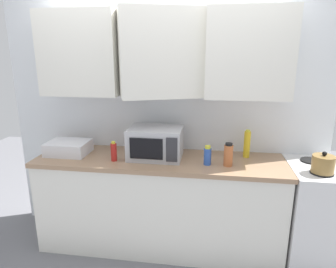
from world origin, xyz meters
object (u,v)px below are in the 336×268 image
object	(u,v)px
bottle_blue_cleaner	(208,156)
stove_range	(330,216)
bottle_spice_jar	(228,155)
microwave	(156,143)
kettle	(323,164)
dish_rack	(69,148)
bottle_red_sauce	(114,152)
bottle_yellow_mustard	(247,144)

from	to	relation	value
bottle_blue_cleaner	stove_range	bearing A→B (deg)	3.93
stove_range	bottle_spice_jar	xyz separation A→B (m)	(-0.91, -0.07, 0.55)
bottle_spice_jar	bottle_blue_cleaner	world-z (taller)	bottle_spice_jar
microwave	bottle_spice_jar	bearing A→B (deg)	-10.04
kettle	bottle_blue_cleaner	xyz separation A→B (m)	(-0.91, 0.07, -0.00)
dish_rack	bottle_red_sauce	world-z (taller)	bottle_red_sauce
microwave	dish_rack	xyz separation A→B (m)	(-0.84, -0.02, -0.08)
dish_rack	bottle_blue_cleaner	xyz separation A→B (m)	(1.32, -0.09, 0.02)
dish_rack	bottle_yellow_mustard	bearing A→B (deg)	5.21
bottle_yellow_mustard	bottle_red_sauce	distance (m)	1.21
microwave	bottle_spice_jar	xyz separation A→B (m)	(0.65, -0.12, -0.04)
bottle_red_sauce	bottle_yellow_mustard	bearing A→B (deg)	12.99
kettle	bottle_red_sauce	world-z (taller)	kettle
dish_rack	bottle_spice_jar	xyz separation A→B (m)	(1.49, -0.09, 0.04)
stove_range	bottle_blue_cleaner	world-z (taller)	bottle_blue_cleaner
stove_range	microwave	world-z (taller)	microwave
bottle_spice_jar	bottle_red_sauce	distance (m)	1.00
microwave	bottle_yellow_mustard	distance (m)	0.84
dish_rack	bottle_blue_cleaner	distance (m)	1.32
bottle_yellow_mustard	bottle_spice_jar	bearing A→B (deg)	-125.84
kettle	bottle_red_sauce	xyz separation A→B (m)	(-1.74, 0.04, 0.00)
dish_rack	bottle_yellow_mustard	size ratio (longest dim) A/B	1.47
kettle	bottle_spice_jar	xyz separation A→B (m)	(-0.74, 0.07, 0.01)
microwave	dish_rack	bearing A→B (deg)	-178.51
bottle_yellow_mustard	microwave	bearing A→B (deg)	-171.05
kettle	bottle_blue_cleaner	distance (m)	0.92
stove_range	kettle	distance (m)	0.57
microwave	bottle_spice_jar	world-z (taller)	microwave
kettle	bottle_blue_cleaner	world-z (taller)	kettle
stove_range	bottle_spice_jar	world-z (taller)	bottle_spice_jar
kettle	bottle_spice_jar	distance (m)	0.74
bottle_blue_cleaner	bottle_red_sauce	distance (m)	0.83
stove_range	bottle_blue_cleaner	xyz separation A→B (m)	(-1.08, -0.07, 0.53)
microwave	bottle_blue_cleaner	bearing A→B (deg)	-13.75
bottle_blue_cleaner	kettle	bearing A→B (deg)	-4.10
kettle	stove_range	bearing A→B (deg)	39.47
stove_range	bottle_spice_jar	distance (m)	1.06
stove_range	bottle_spice_jar	bearing A→B (deg)	-175.38
bottle_spice_jar	bottle_yellow_mustard	bearing A→B (deg)	54.16
dish_rack	bottle_blue_cleaner	size ratio (longest dim) A/B	2.22
bottle_yellow_mustard	bottle_blue_cleaner	bearing A→B (deg)	-145.03
microwave	stove_range	bearing A→B (deg)	-1.54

